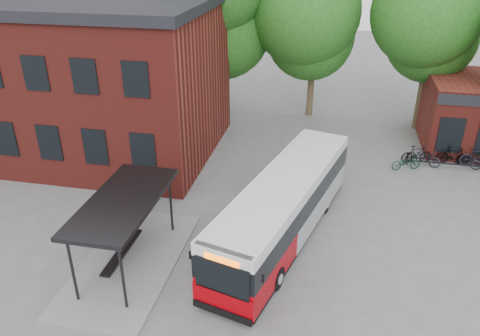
% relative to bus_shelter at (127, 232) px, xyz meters
% --- Properties ---
extents(ground, '(100.00, 100.00, 0.00)m').
position_rel_bus_shelter_xyz_m(ground, '(4.50, 1.00, -1.45)').
color(ground, '#5F6062').
extents(station_building, '(18.40, 10.40, 8.50)m').
position_rel_bus_shelter_xyz_m(station_building, '(-8.50, 10.00, 2.80)').
color(station_building, maroon).
rests_on(station_building, ground).
extents(bus_shelter, '(3.60, 7.00, 2.90)m').
position_rel_bus_shelter_xyz_m(bus_shelter, '(0.00, 0.00, 0.00)').
color(bus_shelter, black).
rests_on(bus_shelter, ground).
extents(bike_rail, '(5.20, 0.10, 0.38)m').
position_rel_bus_shelter_xyz_m(bike_rail, '(13.78, 11.00, -1.26)').
color(bike_rail, black).
rests_on(bike_rail, ground).
extents(tree_0, '(7.92, 7.92, 11.00)m').
position_rel_bus_shelter_xyz_m(tree_0, '(-1.50, 17.00, 4.05)').
color(tree_0, '#1E5817').
rests_on(tree_0, ground).
extents(tree_1, '(7.92, 7.92, 10.40)m').
position_rel_bus_shelter_xyz_m(tree_1, '(5.50, 18.00, 3.75)').
color(tree_1, '#1E5817').
rests_on(tree_1, ground).
extents(tree_2, '(7.92, 7.92, 11.00)m').
position_rel_bus_shelter_xyz_m(tree_2, '(12.50, 17.00, 4.05)').
color(tree_2, '#1E5817').
rests_on(tree_2, ground).
extents(city_bus, '(4.96, 11.03, 2.74)m').
position_rel_bus_shelter_xyz_m(city_bus, '(5.54, 3.01, -0.08)').
color(city_bus, '#9F0007').
rests_on(city_bus, ground).
extents(bicycle_0, '(1.66, 1.03, 0.82)m').
position_rel_bus_shelter_xyz_m(bicycle_0, '(11.23, 10.53, -1.04)').
color(bicycle_0, '#113E27').
rests_on(bicycle_0, ground).
extents(bicycle_1, '(1.76, 0.93, 1.02)m').
position_rel_bus_shelter_xyz_m(bicycle_1, '(11.87, 11.54, -0.94)').
color(bicycle_1, black).
rests_on(bicycle_1, ground).
extents(bicycle_2, '(1.93, 1.25, 0.96)m').
position_rel_bus_shelter_xyz_m(bicycle_2, '(12.21, 11.32, -0.97)').
color(bicycle_2, '#20212B').
rests_on(bicycle_2, ground).
extents(bicycle_3, '(1.72, 0.56, 1.02)m').
position_rel_bus_shelter_xyz_m(bicycle_3, '(13.82, 11.78, -0.94)').
color(bicycle_3, black).
rests_on(bicycle_3, ground).
extents(bicycle_4, '(1.65, 0.61, 0.86)m').
position_rel_bus_shelter_xyz_m(bicycle_4, '(14.81, 11.83, -1.02)').
color(bicycle_4, black).
rests_on(bicycle_4, ground).
extents(bicycle_5, '(1.85, 0.77, 1.08)m').
position_rel_bus_shelter_xyz_m(bicycle_5, '(15.05, 11.82, -0.91)').
color(bicycle_5, '#23232B').
rests_on(bicycle_5, ground).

